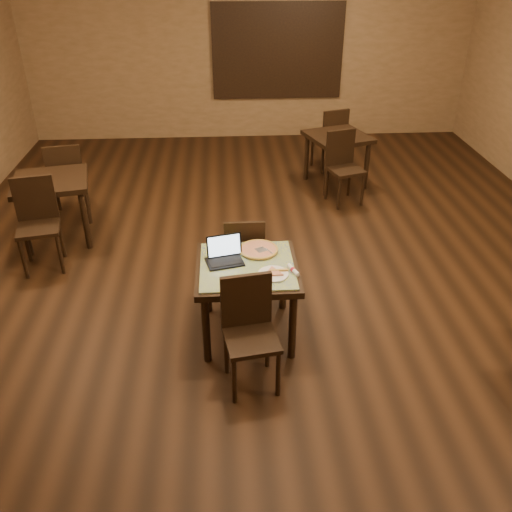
{
  "coord_description": "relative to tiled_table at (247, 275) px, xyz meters",
  "views": [
    {
      "loc": [
        -0.52,
        -5.16,
        3.3
      ],
      "look_at": [
        -0.26,
        -1.0,
        0.85
      ],
      "focal_mm": 38.0,
      "sensor_mm": 36.0,
      "label": 1
    }
  ],
  "objects": [
    {
      "name": "wall_back",
      "position": [
        0.34,
        6.01,
        0.84
      ],
      "size": [
        8.0,
        0.02,
        3.0
      ],
      "primitive_type": "cube",
      "color": "#95734C",
      "rests_on": "ground"
    },
    {
      "name": "mural",
      "position": [
        0.84,
        5.97,
        0.89
      ],
      "size": [
        2.34,
        0.05,
        1.64
      ],
      "color": "#255B89",
      "rests_on": "wall_back"
    },
    {
      "name": "chair_main_near",
      "position": [
        -0.01,
        -0.61,
        -0.11
      ],
      "size": [
        0.49,
        0.49,
        0.98
      ],
      "rotation": [
        0.0,
        0.0,
        0.16
      ],
      "color": "black",
      "rests_on": "ground"
    },
    {
      "name": "pizza_pan",
      "position": [
        0.12,
        0.24,
        0.11
      ],
      "size": [
        0.33,
        0.33,
        0.01
      ],
      "primitive_type": "cylinder",
      "color": "silver",
      "rests_on": "tiled_table"
    },
    {
      "name": "spatula",
      "position": [
        0.14,
        0.22,
        0.13
      ],
      "size": [
        0.18,
        0.24,
        0.01
      ],
      "primitive_type": "cube",
      "rotation": [
        0.0,
        0.0,
        0.48
      ],
      "color": "silver",
      "rests_on": "pizza_whole"
    },
    {
      "name": "pizza_whole",
      "position": [
        0.12,
        0.24,
        0.12
      ],
      "size": [
        0.37,
        0.37,
        0.03
      ],
      "color": "beige",
      "rests_on": "pizza_pan"
    },
    {
      "name": "plate",
      "position": [
        0.22,
        -0.18,
        0.11
      ],
      "size": [
        0.27,
        0.27,
        0.01
      ],
      "primitive_type": "cylinder",
      "color": "white",
      "rests_on": "tiled_table"
    },
    {
      "name": "other_table_a_chair_near",
      "position": [
        1.5,
        2.99,
        -0.09
      ],
      "size": [
        0.55,
        0.55,
        1.01
      ],
      "rotation": [
        0.0,
        0.0,
        0.31
      ],
      "color": "black",
      "rests_on": "ground"
    },
    {
      "name": "pizza_slice",
      "position": [
        0.22,
        -0.18,
        0.13
      ],
      "size": [
        0.21,
        0.21,
        0.02
      ],
      "primitive_type": null,
      "rotation": [
        0.0,
        0.0,
        0.04
      ],
      "color": "beige",
      "rests_on": "plate"
    },
    {
      "name": "other_table_b_chair_far",
      "position": [
        -2.25,
        2.66,
        -0.07
      ],
      "size": [
        0.53,
        0.53,
        1.04
      ],
      "rotation": [
        0.0,
        0.0,
        3.34
      ],
      "color": "black",
      "rests_on": "ground"
    },
    {
      "name": "laptop",
      "position": [
        -0.2,
        0.1,
        0.16
      ],
      "size": [
        0.37,
        0.32,
        0.22
      ],
      "rotation": [
        0.0,
        0.0,
        0.23
      ],
      "color": "black",
      "rests_on": "tiled_table"
    },
    {
      "name": "chair_main_far",
      "position": [
        0.0,
        0.62,
        -0.13
      ],
      "size": [
        0.4,
        0.4,
        0.93
      ],
      "rotation": [
        0.0,
        0.0,
        3.14
      ],
      "color": "black",
      "rests_on": "ground"
    },
    {
      "name": "napkin_roll",
      "position": [
        0.4,
        -0.14,
        0.12
      ],
      "size": [
        0.1,
        0.18,
        0.04
      ],
      "rotation": [
        0.0,
        0.0,
        0.36
      ],
      "color": "white",
      "rests_on": "tiled_table"
    },
    {
      "name": "tiled_table",
      "position": [
        0.0,
        0.0,
        0.0
      ],
      "size": [
        0.92,
        0.92,
        0.76
      ],
      "rotation": [
        0.0,
        0.0,
        0.0
      ],
      "color": "black",
      "rests_on": "ground"
    },
    {
      "name": "ground",
      "position": [
        0.34,
        1.01,
        -0.66
      ],
      "size": [
        10.0,
        10.0,
        0.0
      ],
      "primitive_type": "plane",
      "color": "black",
      "rests_on": "ground"
    },
    {
      "name": "other_table_a",
      "position": [
        1.52,
        3.58,
        -0.01
      ],
      "size": [
        1.05,
        1.05,
        0.78
      ],
      "rotation": [
        0.0,
        0.0,
        0.31
      ],
      "color": "black",
      "rests_on": "ground"
    },
    {
      "name": "other_table_b_chair_near",
      "position": [
        -2.29,
        1.44,
        -0.07
      ],
      "size": [
        0.53,
        0.53,
        1.04
      ],
      "rotation": [
        0.0,
        0.0,
        0.2
      ],
      "color": "black",
      "rests_on": "ground"
    },
    {
      "name": "other_table_b",
      "position": [
        -2.27,
        2.05,
        0.01
      ],
      "size": [
        1.02,
        1.02,
        0.81
      ],
      "rotation": [
        0.0,
        0.0,
        0.2
      ],
      "color": "black",
      "rests_on": "ground"
    },
    {
      "name": "other_table_a_chair_far",
      "position": [
        1.55,
        4.17,
        -0.09
      ],
      "size": [
        0.55,
        0.55,
        1.01
      ],
      "rotation": [
        0.0,
        0.0,
        3.45
      ],
      "color": "black",
      "rests_on": "ground"
    }
  ]
}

